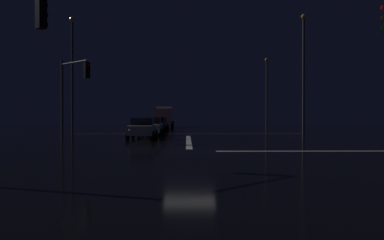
{
  "coord_description": "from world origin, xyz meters",
  "views": [
    {
      "loc": [
        -0.14,
        -20.59,
        1.74
      ],
      "look_at": [
        0.28,
        12.0,
        1.41
      ],
      "focal_mm": 39.4,
      "sensor_mm": 36.0,
      "label": 1
    }
  ],
  "objects_px": {
    "sedan_white": "(143,128)",
    "box_truck": "(164,116)",
    "traffic_signal_nw": "(73,85)",
    "streetlamp_right_near": "(304,67)",
    "sedan_green": "(160,124)",
    "streetlamp_right_far": "(267,88)",
    "streetlamp_left_near": "(72,68)",
    "sedan_red": "(160,123)",
    "sedan_black": "(157,125)",
    "sedan_silver": "(151,126)"
  },
  "relations": [
    {
      "from": "sedan_green",
      "to": "traffic_signal_nw",
      "type": "height_order",
      "value": "traffic_signal_nw"
    },
    {
      "from": "sedan_red",
      "to": "box_truck",
      "type": "distance_m",
      "value": 7.74
    },
    {
      "from": "sedan_white",
      "to": "sedan_green",
      "type": "relative_size",
      "value": 1.0
    },
    {
      "from": "sedan_red",
      "to": "box_truck",
      "type": "xyz_separation_m",
      "value": [
        0.19,
        7.69,
        0.91
      ]
    },
    {
      "from": "sedan_silver",
      "to": "traffic_signal_nw",
      "type": "distance_m",
      "value": 10.35
    },
    {
      "from": "sedan_black",
      "to": "sedan_green",
      "type": "bearing_deg",
      "value": 90.7
    },
    {
      "from": "box_truck",
      "to": "traffic_signal_nw",
      "type": "height_order",
      "value": "traffic_signal_nw"
    },
    {
      "from": "sedan_black",
      "to": "box_truck",
      "type": "xyz_separation_m",
      "value": [
        -0.24,
        19.49,
        0.91
      ]
    },
    {
      "from": "box_truck",
      "to": "traffic_signal_nw",
      "type": "distance_m",
      "value": 35.31
    },
    {
      "from": "sedan_red",
      "to": "box_truck",
      "type": "height_order",
      "value": "box_truck"
    },
    {
      "from": "sedan_white",
      "to": "streetlamp_right_far",
      "type": "height_order",
      "value": "streetlamp_right_far"
    },
    {
      "from": "sedan_white",
      "to": "streetlamp_right_far",
      "type": "relative_size",
      "value": 0.5
    },
    {
      "from": "sedan_red",
      "to": "streetlamp_right_far",
      "type": "xyz_separation_m",
      "value": [
        13.19,
        -5.09,
        4.24
      ]
    },
    {
      "from": "traffic_signal_nw",
      "to": "streetlamp_right_near",
      "type": "bearing_deg",
      "value": 19.73
    },
    {
      "from": "streetlamp_right_far",
      "to": "streetlamp_right_near",
      "type": "bearing_deg",
      "value": -90.0
    },
    {
      "from": "sedan_silver",
      "to": "streetlamp_left_near",
      "type": "bearing_deg",
      "value": -157.3
    },
    {
      "from": "sedan_black",
      "to": "sedan_red",
      "type": "xyz_separation_m",
      "value": [
        -0.42,
        11.8,
        0.0
      ]
    },
    {
      "from": "streetlamp_right_near",
      "to": "sedan_black",
      "type": "bearing_deg",
      "value": 143.95
    },
    {
      "from": "sedan_silver",
      "to": "streetlamp_left_near",
      "type": "xyz_separation_m",
      "value": [
        -6.22,
        -2.6,
        4.83
      ]
    },
    {
      "from": "streetlamp_right_far",
      "to": "sedan_green",
      "type": "bearing_deg",
      "value": -176.6
    },
    {
      "from": "sedan_white",
      "to": "sedan_green",
      "type": "xyz_separation_m",
      "value": [
        0.13,
        18.15,
        0.0
      ]
    },
    {
      "from": "sedan_silver",
      "to": "sedan_white",
      "type": "bearing_deg",
      "value": -91.91
    },
    {
      "from": "box_truck",
      "to": "streetlamp_right_near",
      "type": "relative_size",
      "value": 0.82
    },
    {
      "from": "traffic_signal_nw",
      "to": "streetlamp_right_far",
      "type": "relative_size",
      "value": 0.64
    },
    {
      "from": "traffic_signal_nw",
      "to": "streetlamp_left_near",
      "type": "relative_size",
      "value": 0.57
    },
    {
      "from": "sedan_white",
      "to": "box_truck",
      "type": "bearing_deg",
      "value": 90.06
    },
    {
      "from": "sedan_silver",
      "to": "sedan_red",
      "type": "xyz_separation_m",
      "value": [
        -0.4,
        18.49,
        0.0
      ]
    },
    {
      "from": "sedan_green",
      "to": "traffic_signal_nw",
      "type": "distance_m",
      "value": 22.11
    },
    {
      "from": "sedan_red",
      "to": "streetlamp_right_near",
      "type": "distance_m",
      "value": 25.36
    },
    {
      "from": "sedan_green",
      "to": "streetlamp_right_far",
      "type": "distance_m",
      "value": 13.54
    },
    {
      "from": "streetlamp_left_near",
      "to": "sedan_white",
      "type": "bearing_deg",
      "value": -25.73
    },
    {
      "from": "sedan_silver",
      "to": "sedan_green",
      "type": "height_order",
      "value": "same"
    },
    {
      "from": "box_truck",
      "to": "streetlamp_left_near",
      "type": "relative_size",
      "value": 0.84
    },
    {
      "from": "box_truck",
      "to": "traffic_signal_nw",
      "type": "bearing_deg",
      "value": -97.01
    },
    {
      "from": "sedan_red",
      "to": "traffic_signal_nw",
      "type": "relative_size",
      "value": 0.77
    },
    {
      "from": "sedan_red",
      "to": "streetlamp_right_far",
      "type": "relative_size",
      "value": 0.5
    },
    {
      "from": "streetlamp_right_near",
      "to": "box_truck",
      "type": "bearing_deg",
      "value": 114.31
    },
    {
      "from": "sedan_silver",
      "to": "sedan_black",
      "type": "height_order",
      "value": "same"
    },
    {
      "from": "sedan_red",
      "to": "streetlamp_left_near",
      "type": "xyz_separation_m",
      "value": [
        -5.82,
        -21.09,
        4.83
      ]
    },
    {
      "from": "streetlamp_right_near",
      "to": "streetlamp_right_far",
      "type": "xyz_separation_m",
      "value": [
        0.0,
        16.0,
        -0.73
      ]
    },
    {
      "from": "traffic_signal_nw",
      "to": "streetlamp_left_near",
      "type": "distance_m",
      "value": 6.68
    },
    {
      "from": "sedan_silver",
      "to": "streetlamp_right_near",
      "type": "relative_size",
      "value": 0.43
    },
    {
      "from": "sedan_silver",
      "to": "box_truck",
      "type": "bearing_deg",
      "value": 90.48
    },
    {
      "from": "streetlamp_right_far",
      "to": "streetlamp_left_near",
      "type": "bearing_deg",
      "value": -139.91
    },
    {
      "from": "sedan_silver",
      "to": "streetlamp_right_near",
      "type": "xyz_separation_m",
      "value": [
        12.78,
        -2.6,
        4.97
      ]
    },
    {
      "from": "sedan_black",
      "to": "streetlamp_right_far",
      "type": "xyz_separation_m",
      "value": [
        12.76,
        6.71,
        4.24
      ]
    },
    {
      "from": "sedan_white",
      "to": "sedan_silver",
      "type": "bearing_deg",
      "value": 88.09
    },
    {
      "from": "sedan_silver",
      "to": "box_truck",
      "type": "height_order",
      "value": "box_truck"
    },
    {
      "from": "streetlamp_left_near",
      "to": "streetlamp_right_near",
      "type": "relative_size",
      "value": 0.97
    },
    {
      "from": "sedan_silver",
      "to": "streetlamp_right_near",
      "type": "height_order",
      "value": "streetlamp_right_near"
    }
  ]
}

